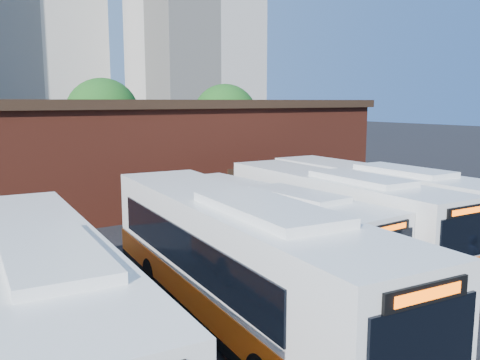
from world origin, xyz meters
TOP-DOWN VIEW (x-y plane):
  - ground at (0.00, 0.00)m, footprint 220.00×220.00m
  - bus_farwest at (-10.87, 0.90)m, footprint 3.71×13.02m
  - bus_west at (-5.66, 0.89)m, footprint 4.26×14.16m
  - bus_midwest at (-1.58, 4.46)m, footprint 2.77×11.49m
  - bus_mideast at (1.57, 4.40)m, footprint 3.35×12.86m
  - bus_east at (4.73, 4.91)m, footprint 3.07×12.85m
  - depot_building at (0.00, 20.00)m, footprint 28.60×12.60m
  - tree_mid at (2.00, 34.00)m, footprint 6.56×6.56m
  - tree_east at (13.00, 31.00)m, footprint 6.24×6.24m

SIDE VIEW (x-z plane):
  - ground at x=0.00m, z-range 0.00..0.00m
  - bus_midwest at x=-1.58m, z-range -0.14..2.96m
  - bus_mideast at x=1.57m, z-range -0.16..3.31m
  - bus_east at x=4.73m, z-range -0.16..3.32m
  - bus_farwest at x=-10.87m, z-range -0.16..3.34m
  - bus_west at x=-5.66m, z-range -0.17..3.63m
  - depot_building at x=0.00m, z-range 0.06..6.46m
  - tree_east at x=13.00m, z-range 0.85..8.81m
  - tree_mid at x=2.00m, z-range 0.90..9.26m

